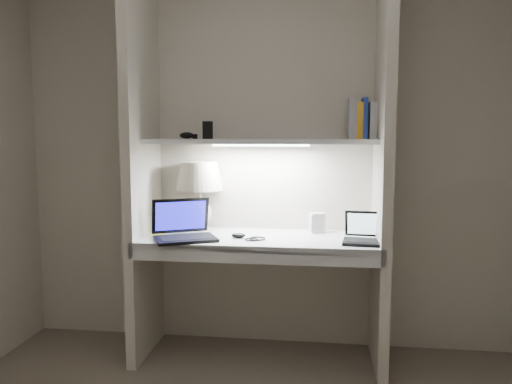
% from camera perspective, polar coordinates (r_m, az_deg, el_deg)
% --- Properties ---
extents(back_wall, '(3.20, 0.01, 2.50)m').
position_cam_1_polar(back_wall, '(3.28, 0.92, 4.08)').
color(back_wall, beige).
rests_on(back_wall, floor).
extents(alcove_panel_left, '(0.06, 0.55, 2.50)m').
position_cam_1_polar(alcove_panel_left, '(3.18, -12.89, 3.84)').
color(alcove_panel_left, beige).
rests_on(alcove_panel_left, floor).
extents(alcove_panel_right, '(0.06, 0.55, 2.50)m').
position_cam_1_polar(alcove_panel_right, '(3.00, 14.32, 3.67)').
color(alcove_panel_right, beige).
rests_on(alcove_panel_right, floor).
extents(desk, '(1.40, 0.55, 0.04)m').
position_cam_1_polar(desk, '(3.07, 0.32, -5.51)').
color(desk, white).
rests_on(desk, alcove_panel_left).
extents(desk_apron, '(1.46, 0.03, 0.10)m').
position_cam_1_polar(desk_apron, '(2.82, -0.33, -7.18)').
color(desk_apron, silver).
rests_on(desk_apron, desk).
extents(shelf, '(1.40, 0.36, 0.03)m').
position_cam_1_polar(shelf, '(3.10, 0.55, 5.79)').
color(shelf, silver).
rests_on(shelf, back_wall).
extents(strip_light, '(0.60, 0.04, 0.02)m').
position_cam_1_polar(strip_light, '(3.10, 0.55, 5.39)').
color(strip_light, white).
rests_on(strip_light, shelf).
extents(table_lamp, '(0.31, 0.31, 0.45)m').
position_cam_1_polar(table_lamp, '(3.26, -6.47, 0.90)').
color(table_lamp, white).
rests_on(table_lamp, desk).
extents(laptop_main, '(0.45, 0.43, 0.24)m').
position_cam_1_polar(laptop_main, '(3.03, -8.27, -4.30)').
color(laptop_main, black).
rests_on(laptop_main, desk).
extents(laptop_netbook, '(0.30, 0.27, 0.17)m').
position_cam_1_polar(laptop_netbook, '(2.97, 12.63, -4.87)').
color(laptop_netbook, black).
rests_on(laptop_netbook, desk).
extents(speaker, '(0.11, 0.09, 0.13)m').
position_cam_1_polar(speaker, '(3.21, 7.01, -3.51)').
color(speaker, silver).
rests_on(speaker, desk).
extents(mouse, '(0.09, 0.06, 0.03)m').
position_cam_1_polar(mouse, '(3.03, -2.01, -4.99)').
color(mouse, black).
rests_on(mouse, desk).
extents(cable_coil, '(0.13, 0.13, 0.01)m').
position_cam_1_polar(cable_coil, '(2.98, 0.14, -5.34)').
color(cable_coil, black).
rests_on(cable_coil, desk).
extents(sticky_note, '(0.10, 0.10, 0.00)m').
position_cam_1_polar(sticky_note, '(3.19, -11.22, -4.77)').
color(sticky_note, yellow).
rests_on(sticky_note, desk).
extents(book_row, '(0.23, 0.16, 0.25)m').
position_cam_1_polar(book_row, '(3.12, 12.63, 8.06)').
color(book_row, '#BABABA').
rests_on(book_row, shelf).
extents(shelf_box, '(0.07, 0.06, 0.11)m').
position_cam_1_polar(shelf_box, '(3.18, -5.54, 7.05)').
color(shelf_box, black).
rests_on(shelf_box, shelf).
extents(shelf_gadget, '(0.12, 0.10, 0.04)m').
position_cam_1_polar(shelf_gadget, '(3.25, -7.92, 6.42)').
color(shelf_gadget, black).
rests_on(shelf_gadget, shelf).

